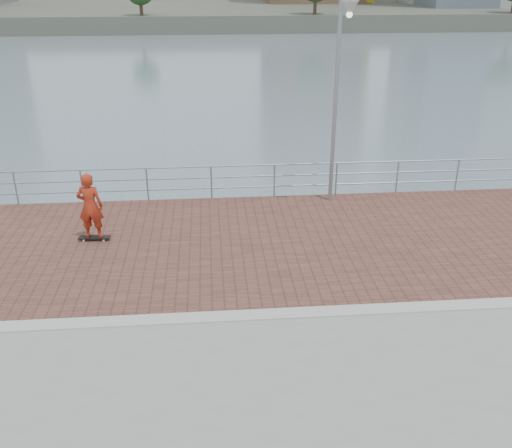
{
  "coord_description": "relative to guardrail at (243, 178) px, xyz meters",
  "views": [
    {
      "loc": [
        -1.06,
        -10.4,
        6.95
      ],
      "look_at": [
        0.0,
        2.0,
        1.3
      ],
      "focal_mm": 40.0,
      "sensor_mm": 36.0,
      "label": 1
    }
  ],
  "objects": [
    {
      "name": "street_lamp",
      "position": [
        2.79,
        -0.97,
        3.89
      ],
      "size": [
        0.47,
        1.37,
        6.45
      ],
      "color": "gray",
      "rests_on": "brick_lane"
    },
    {
      "name": "guardrail",
      "position": [
        0.0,
        0.0,
        0.0
      ],
      "size": [
        39.06,
        0.06,
        1.13
      ],
      "color": "#8C9EA8",
      "rests_on": "brick_lane"
    },
    {
      "name": "brick_lane",
      "position": [
        -0.0,
        -3.4,
        -0.68
      ],
      "size": [
        40.0,
        6.8,
        0.02
      ],
      "primitive_type": "cube",
      "color": "brown",
      "rests_on": "seawall"
    },
    {
      "name": "water",
      "position": [
        -0.0,
        -7.0,
        -2.69
      ],
      "size": [
        400.0,
        400.0,
        0.0
      ],
      "primitive_type": "plane",
      "color": "slate",
      "rests_on": "ground"
    },
    {
      "name": "far_shore",
      "position": [
        -0.0,
        115.5,
        -1.44
      ],
      "size": [
        320.0,
        95.0,
        2.5
      ],
      "primitive_type": "cube",
      "color": "#4C5142",
      "rests_on": "ground"
    },
    {
      "name": "skateboarder",
      "position": [
        -4.32,
        -2.88,
        0.35
      ],
      "size": [
        0.71,
        0.49,
        1.87
      ],
      "primitive_type": "imported",
      "rotation": [
        0.0,
        0.0,
        3.07
      ],
      "color": "#A82C16",
      "rests_on": "skateboard"
    },
    {
      "name": "curb",
      "position": [
        -0.0,
        -7.0,
        -0.66
      ],
      "size": [
        40.0,
        0.4,
        0.06
      ],
      "primitive_type": "cube",
      "color": "#B7B5AD",
      "rests_on": "seawall"
    },
    {
      "name": "skateboard",
      "position": [
        -4.32,
        -2.88,
        -0.59
      ],
      "size": [
        0.87,
        0.28,
        0.1
      ],
      "rotation": [
        0.0,
        0.0,
        -0.07
      ],
      "color": "black",
      "rests_on": "brick_lane"
    }
  ]
}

